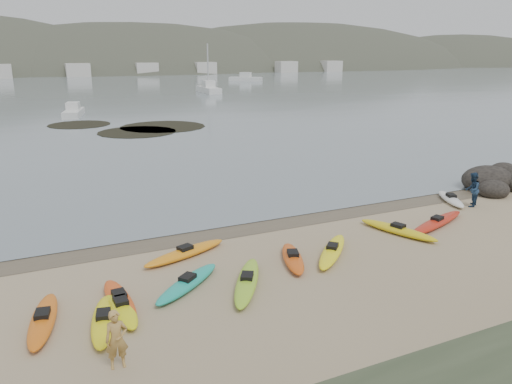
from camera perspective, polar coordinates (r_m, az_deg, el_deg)
ground at (r=23.46m, az=0.00°, el=-3.53°), size 600.00×600.00×0.00m
wet_sand at (r=23.21m, az=0.32°, el=-3.74°), size 60.00×60.00×0.00m
water at (r=320.26m, az=-24.19°, el=13.14°), size 1200.00×1200.00×0.00m
kayaks at (r=19.02m, az=2.06°, el=-7.77°), size 21.93×8.02×0.34m
person_west at (r=13.54m, az=-15.64°, el=-15.92°), size 0.59×0.40×1.58m
person_east at (r=27.98m, az=23.49°, el=0.26°), size 1.10×1.03×1.79m
rock_cluster at (r=32.57m, az=25.87°, el=0.80°), size 5.08×3.70×1.61m
kelp_mats at (r=53.78m, az=-13.75°, el=7.12°), size 15.55×14.88×0.04m
moored_boats at (r=101.39m, az=-17.18°, el=11.10°), size 96.77×70.20×1.24m
far_hills at (r=220.76m, az=-12.46°, el=9.34°), size 550.00×135.00×80.00m
far_town at (r=165.84m, az=-20.40°, el=12.91°), size 199.00×5.00×4.00m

